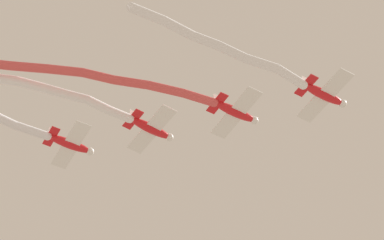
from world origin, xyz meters
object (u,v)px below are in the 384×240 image
object	(u,v)px
airplane_left_wing	(236,112)
airplane_slot	(71,144)
airplane_lead	(324,95)
airplane_right_wing	(151,129)

from	to	relation	value
airplane_left_wing	airplane_slot	size ratio (longest dim) A/B	0.99
airplane_lead	airplane_left_wing	xyz separation A→B (m)	(-8.25, 2.01, 0.25)
airplane_left_wing	airplane_slot	xyz separation A→B (m)	(-16.49, 4.01, 0.50)
airplane_left_wing	airplane_right_wing	distance (m)	8.50
airplane_lead	airplane_left_wing	bearing A→B (deg)	133.14
airplane_right_wing	airplane_slot	size ratio (longest dim) A/B	0.97
airplane_left_wing	airplane_right_wing	xyz separation A→B (m)	(-8.25, 2.01, 0.25)
airplane_right_wing	airplane_slot	distance (m)	8.48
airplane_lead	airplane_right_wing	xyz separation A→B (m)	(-16.50, 4.02, 0.50)
airplane_right_wing	airplane_lead	bearing A→B (deg)	-49.94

